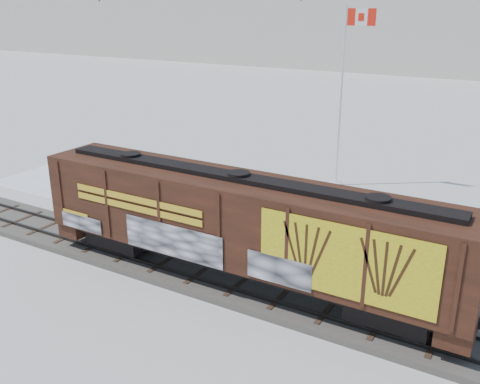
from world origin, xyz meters
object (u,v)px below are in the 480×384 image
Objects in this scene: hopper_railcar at (239,223)px; car_white at (241,195)px; flagpole at (341,123)px; car_silver at (191,187)px; car_dark at (354,227)px.

hopper_railcar reaches higher than car_white.
flagpole is 2.44× the size of car_white.
car_white is (3.23, 0.58, -0.07)m from car_silver.
car_silver is (-8.00, 7.78, -2.15)m from hopper_railcar.
flagpole is at bearing 8.37° from car_dark.
car_silver is at bearing 79.72° from car_white.
car_white is at bearing -91.89° from car_silver.
flagpole is at bearing -54.26° from car_silver.
hopper_railcar is 9.88m from car_white.
flagpole is 9.60m from car_dark.
flagpole is 2.32× the size of car_silver.
car_silver is 1.05× the size of car_white.
flagpole reaches higher than car_silver.
flagpole reaches higher than car_dark.
car_white is (-4.77, 8.37, -2.22)m from hopper_railcar.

